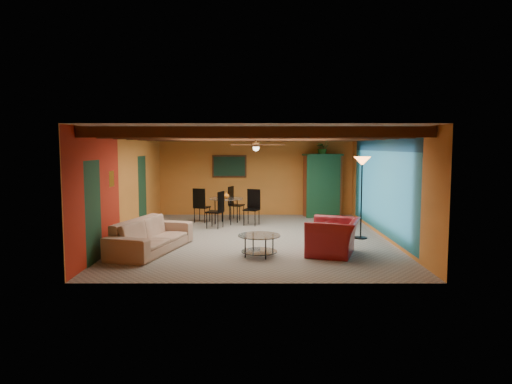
{
  "coord_description": "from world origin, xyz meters",
  "views": [
    {
      "loc": [
        0.01,
        -11.75,
        2.33
      ],
      "look_at": [
        0.0,
        0.2,
        1.15
      ],
      "focal_mm": 32.8,
      "sensor_mm": 36.0,
      "label": 1
    }
  ],
  "objects_px": {
    "armchair": "(333,237)",
    "floor_lamp": "(361,198)",
    "dining_table": "(226,206)",
    "coffee_table": "(259,245)",
    "potted_plant": "(323,148)",
    "sofa": "(151,235)",
    "armoire": "(322,186)",
    "vase": "(226,185)"
  },
  "relations": [
    {
      "from": "armchair",
      "to": "floor_lamp",
      "type": "xyz_separation_m",
      "value": [
        0.99,
        1.78,
        0.65
      ]
    },
    {
      "from": "sofa",
      "to": "coffee_table",
      "type": "xyz_separation_m",
      "value": [
        2.39,
        -0.45,
        -0.13
      ]
    },
    {
      "from": "armoire",
      "to": "floor_lamp",
      "type": "bearing_deg",
      "value": -99.94
    },
    {
      "from": "armchair",
      "to": "floor_lamp",
      "type": "height_order",
      "value": "floor_lamp"
    },
    {
      "from": "armchair",
      "to": "dining_table",
      "type": "xyz_separation_m",
      "value": [
        -2.56,
        4.05,
        0.15
      ]
    },
    {
      "from": "armchair",
      "to": "vase",
      "type": "xyz_separation_m",
      "value": [
        -2.56,
        4.05,
        0.77
      ]
    },
    {
      "from": "dining_table",
      "to": "floor_lamp",
      "type": "relative_size",
      "value": 0.99
    },
    {
      "from": "armchair",
      "to": "armoire",
      "type": "bearing_deg",
      "value": -167.43
    },
    {
      "from": "potted_plant",
      "to": "sofa",
      "type": "bearing_deg",
      "value": -130.64
    },
    {
      "from": "coffee_table",
      "to": "potted_plant",
      "type": "relative_size",
      "value": 1.74
    },
    {
      "from": "sofa",
      "to": "armoire",
      "type": "relative_size",
      "value": 1.22
    },
    {
      "from": "armoire",
      "to": "potted_plant",
      "type": "xyz_separation_m",
      "value": [
        0.0,
        0.0,
        1.27
      ]
    },
    {
      "from": "coffee_table",
      "to": "vase",
      "type": "distance_m",
      "value": 4.39
    },
    {
      "from": "coffee_table",
      "to": "floor_lamp",
      "type": "height_order",
      "value": "floor_lamp"
    },
    {
      "from": "dining_table",
      "to": "armoire",
      "type": "height_order",
      "value": "armoire"
    },
    {
      "from": "floor_lamp",
      "to": "dining_table",
      "type": "bearing_deg",
      "value": 147.44
    },
    {
      "from": "potted_plant",
      "to": "vase",
      "type": "bearing_deg",
      "value": -153.73
    },
    {
      "from": "sofa",
      "to": "vase",
      "type": "height_order",
      "value": "vase"
    },
    {
      "from": "vase",
      "to": "armchair",
      "type": "bearing_deg",
      "value": -57.71
    },
    {
      "from": "dining_table",
      "to": "potted_plant",
      "type": "xyz_separation_m",
      "value": [
        3.1,
        1.53,
        1.74
      ]
    },
    {
      "from": "armchair",
      "to": "armoire",
      "type": "xyz_separation_m",
      "value": [
        0.54,
        5.58,
        0.62
      ]
    },
    {
      "from": "dining_table",
      "to": "floor_lamp",
      "type": "distance_m",
      "value": 4.24
    },
    {
      "from": "coffee_table",
      "to": "armoire",
      "type": "distance_m",
      "value": 6.15
    },
    {
      "from": "coffee_table",
      "to": "armoire",
      "type": "relative_size",
      "value": 0.45
    },
    {
      "from": "armchair",
      "to": "armoire",
      "type": "distance_m",
      "value": 5.64
    },
    {
      "from": "sofa",
      "to": "vase",
      "type": "xyz_separation_m",
      "value": [
        1.42,
        3.74,
        0.8
      ]
    },
    {
      "from": "dining_table",
      "to": "coffee_table",
      "type": "bearing_deg",
      "value": -76.99
    },
    {
      "from": "coffee_table",
      "to": "sofa",
      "type": "bearing_deg",
      "value": 169.35
    },
    {
      "from": "vase",
      "to": "dining_table",
      "type": "bearing_deg",
      "value": 180.0
    },
    {
      "from": "floor_lamp",
      "to": "vase",
      "type": "relative_size",
      "value": 10.89
    },
    {
      "from": "coffee_table",
      "to": "vase",
      "type": "relative_size",
      "value": 4.76
    },
    {
      "from": "vase",
      "to": "sofa",
      "type": "bearing_deg",
      "value": -110.84
    },
    {
      "from": "sofa",
      "to": "armchair",
      "type": "height_order",
      "value": "armchair"
    },
    {
      "from": "armchair",
      "to": "coffee_table",
      "type": "relative_size",
      "value": 1.3
    },
    {
      "from": "dining_table",
      "to": "vase",
      "type": "bearing_deg",
      "value": 0.0
    },
    {
      "from": "armoire",
      "to": "floor_lamp",
      "type": "relative_size",
      "value": 0.97
    },
    {
      "from": "armoire",
      "to": "potted_plant",
      "type": "distance_m",
      "value": 1.27
    },
    {
      "from": "armchair",
      "to": "potted_plant",
      "type": "height_order",
      "value": "potted_plant"
    },
    {
      "from": "dining_table",
      "to": "armchair",
      "type": "bearing_deg",
      "value": -57.71
    },
    {
      "from": "armoire",
      "to": "floor_lamp",
      "type": "height_order",
      "value": "floor_lamp"
    },
    {
      "from": "coffee_table",
      "to": "floor_lamp",
      "type": "xyz_separation_m",
      "value": [
        2.58,
        1.92,
        0.81
      ]
    },
    {
      "from": "coffee_table",
      "to": "armoire",
      "type": "height_order",
      "value": "armoire"
    }
  ]
}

